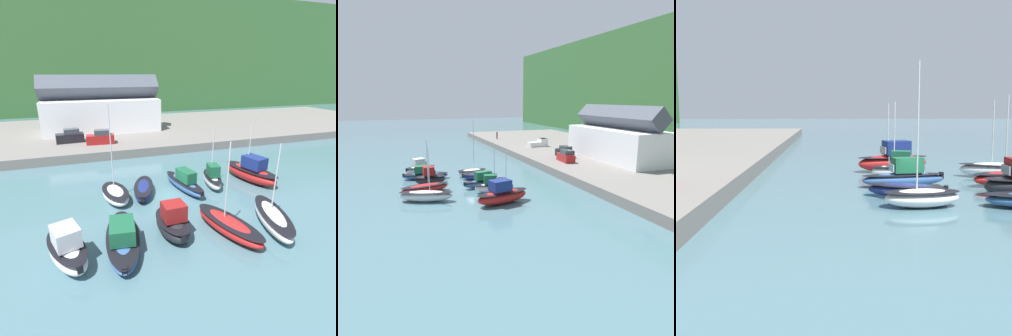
{
  "view_description": "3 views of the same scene",
  "coord_description": "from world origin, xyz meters",
  "views": [
    {
      "loc": [
        -7.85,
        -22.8,
        11.87
      ],
      "look_at": [
        1.06,
        3.8,
        1.56
      ],
      "focal_mm": 28.0,
      "sensor_mm": 36.0,
      "label": 1
    },
    {
      "loc": [
        46.44,
        -11.76,
        12.67
      ],
      "look_at": [
        -0.66,
        5.12,
        1.96
      ],
      "focal_mm": 35.0,
      "sensor_mm": 36.0,
      "label": 2
    },
    {
      "loc": [
        -34.44,
        6.24,
        6.59
      ],
      "look_at": [
        1.56,
        5.67,
        1.55
      ],
      "focal_mm": 50.0,
      "sensor_mm": 36.0,
      "label": 3
    }
  ],
  "objects": [
    {
      "name": "hillside_backdrop",
      "position": [
        0.0,
        93.16,
        16.93
      ],
      "size": [
        240.0,
        71.0,
        33.86
      ],
      "color": "#386633",
      "rests_on": "ground_plane"
    },
    {
      "name": "quay_promenade",
      "position": [
        0.0,
        29.19,
        0.66
      ],
      "size": [
        124.68,
        31.6,
        1.33
      ],
      "color": "slate",
      "rests_on": "ground_plane"
    },
    {
      "name": "moored_boat_0",
      "position": [
        -5.37,
        0.81,
        0.65
      ],
      "size": [
        2.98,
        5.23,
        9.18
      ],
      "rotation": [
        0.0,
        0.0,
        0.14
      ],
      "color": "white",
      "rests_on": "ground_plane"
    },
    {
      "name": "moored_boat_1",
      "position": [
        -2.43,
        1.3,
        0.55
      ],
      "size": [
        3.44,
        5.99,
        1.02
      ],
      "rotation": [
        0.0,
        0.0,
        -0.29
      ],
      "color": "navy",
      "rests_on": "ground_plane"
    },
    {
      "name": "moored_boat_9",
      "position": [
        6.09,
        -7.92,
        0.73
      ],
      "size": [
        3.97,
        6.97,
        6.83
      ],
      "rotation": [
        0.0,
        0.0,
        -0.31
      ],
      "color": "silver",
      "rests_on": "ground_plane"
    },
    {
      "name": "moored_boat_4",
      "position": [
        10.11,
        0.77,
        1.12
      ],
      "size": [
        4.04,
        7.42,
        6.53
      ],
      "rotation": [
        0.0,
        0.0,
        0.25
      ],
      "color": "red",
      "rests_on": "ground_plane"
    },
    {
      "name": "moored_boat_2",
      "position": [
        1.92,
        0.89,
        0.83
      ],
      "size": [
        2.89,
        7.03,
        2.32
      ],
      "rotation": [
        0.0,
        0.0,
        0.19
      ],
      "color": "#33568E",
      "rests_on": "ground_plane"
    },
    {
      "name": "harbor_clubhouse",
      "position": [
        -3.83,
        28.2,
        5.07
      ],
      "size": [
        21.09,
        8.26,
        10.13
      ],
      "color": "white",
      "rests_on": "quay_promenade"
    },
    {
      "name": "moored_boat_3",
      "position": [
        5.23,
        0.92,
        0.93
      ],
      "size": [
        2.5,
        4.94,
        6.68
      ],
      "rotation": [
        0.0,
        0.0,
        -0.2
      ],
      "color": "silver",
      "rests_on": "ground_plane"
    },
    {
      "name": "parked_car_1",
      "position": [
        -9.63,
        20.66,
        2.25
      ],
      "size": [
        4.32,
        2.09,
        2.16
      ],
      "rotation": [
        0.0,
        0.0,
        1.64
      ],
      "color": "black",
      "rests_on": "quay_promenade"
    },
    {
      "name": "moored_boat_6",
      "position": [
        -5.89,
        -6.81,
        0.76
      ],
      "size": [
        3.26,
        7.48,
        2.15
      ],
      "rotation": [
        0.0,
        0.0,
        -0.13
      ],
      "color": "#33568E",
      "rests_on": "ground_plane"
    },
    {
      "name": "moored_boat_8",
      "position": [
        2.2,
        -7.63,
        0.67
      ],
      "size": [
        3.71,
        6.96,
        7.22
      ],
      "rotation": [
        0.0,
        0.0,
        0.26
      ],
      "color": "red",
      "rests_on": "ground_plane"
    },
    {
      "name": "moored_boat_7",
      "position": [
        -1.99,
        -6.44,
        1.01
      ],
      "size": [
        2.43,
        4.53,
        2.75
      ],
      "rotation": [
        0.0,
        0.0,
        0.03
      ],
      "color": "black",
      "rests_on": "ground_plane"
    },
    {
      "name": "parked_car_0",
      "position": [
        -5.13,
        18.33,
        2.25
      ],
      "size": [
        4.32,
        2.11,
        2.16
      ],
      "rotation": [
        0.0,
        0.0,
        1.49
      ],
      "color": "maroon",
      "rests_on": "quay_promenade"
    },
    {
      "name": "moored_boat_5",
      "position": [
        -9.6,
        -7.15,
        0.99
      ],
      "size": [
        3.67,
        5.63,
        2.7
      ],
      "rotation": [
        0.0,
        0.0,
        0.32
      ],
      "color": "silver",
      "rests_on": "ground_plane"
    },
    {
      "name": "ground_plane",
      "position": [
        0.0,
        0.0,
        0.0
      ],
      "size": [
        320.0,
        320.0,
        0.0
      ],
      "primitive_type": "plane",
      "color": "#476B75"
    }
  ]
}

